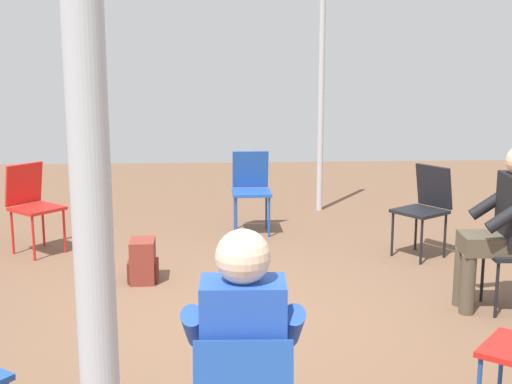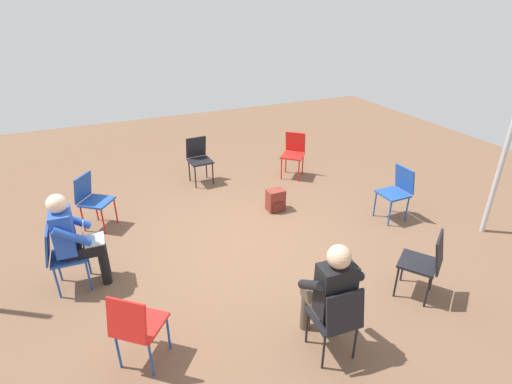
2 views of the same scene
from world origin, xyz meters
name	(u,v)px [view 1 (image 1 of 2)]	position (x,y,z in m)	size (l,w,h in m)	color
ground_plane	(234,320)	(0.00, 0.00, 0.00)	(14.15, 14.15, 0.00)	brown
chair_south	(251,186)	(-0.24, -2.49, 0.50)	(0.41, 0.44, 0.85)	#1E4799
chair_southeast	(32,201)	(1.86, -1.83, 0.50)	(0.59, 0.58, 0.85)	red
chair_southwest	(425,204)	(-1.82, -1.51, 0.50)	(0.58, 0.57, 0.85)	black
person_with_laptop	(243,351)	(0.01, 2.08, 0.69)	(0.50, 0.53, 1.24)	black
person_in_black	(504,219)	(-1.98, -0.10, 0.69)	(0.54, 0.51, 1.24)	#4C4233
backpack_near_laptop_user	(143,263)	(0.74, -0.90, 0.16)	(0.25, 0.28, 0.36)	maroon
tent_pole_near	(321,101)	(-1.11, -3.45, 1.31)	(0.07, 0.07, 2.61)	#B2B2B7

